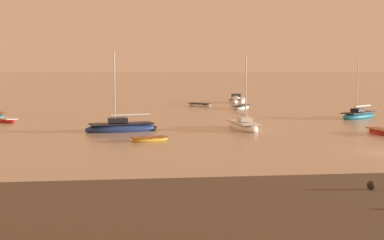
{
  "coord_description": "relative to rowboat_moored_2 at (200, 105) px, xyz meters",
  "views": [
    {
      "loc": [
        -19.98,
        -39.71,
        6.25
      ],
      "look_at": [
        -11.83,
        22.03,
        0.44
      ],
      "focal_mm": 56.9,
      "sensor_mm": 36.0,
      "label": 1
    }
  ],
  "objects": [
    {
      "name": "tidal_rock_right",
      "position": [
        -0.32,
        -60.21,
        0.17
      ],
      "size": [
        0.43,
        0.43,
        0.43
      ],
      "primitive_type": "sphere",
      "color": "#2D2116",
      "rests_on": "mudflat_shore"
    },
    {
      "name": "rowboat_moored_2",
      "position": [
        0.0,
        0.0,
        0.0
      ],
      "size": [
        3.75,
        3.83,
        0.63
      ],
      "rotation": [
        0.0,
        0.0,
        2.33
      ],
      "color": "white",
      "rests_on": "ground"
    },
    {
      "name": "motorboat_moored_1",
      "position": [
        6.94,
        6.92,
        0.15
      ],
      "size": [
        3.83,
        5.97,
        2.15
      ],
      "rotation": [
        0.0,
        0.0,
        4.35
      ],
      "color": "white",
      "rests_on": "ground"
    },
    {
      "name": "rowboat_moored_3",
      "position": [
        10.92,
        -36.97,
        -0.0
      ],
      "size": [
        1.52,
        3.94,
        0.61
      ],
      "rotation": [
        0.0,
        0.0,
        1.62
      ],
      "color": "red",
      "rests_on": "ground"
    },
    {
      "name": "rowboat_moored_4",
      "position": [
        5.0,
        -5.71,
        0.02
      ],
      "size": [
        3.6,
        4.61,
        0.7
      ],
      "rotation": [
        0.0,
        0.0,
        1.03
      ],
      "color": "white",
      "rests_on": "ground"
    },
    {
      "name": "rowboat_moored_5",
      "position": [
        -24.17,
        -21.24,
        -0.01
      ],
      "size": [
        3.32,
        3.92,
        0.61
      ],
      "rotation": [
        0.0,
        0.0,
        5.33
      ],
      "color": "red",
      "rests_on": "ground"
    },
    {
      "name": "sailboat_moored_1",
      "position": [
        -0.4,
        -31.64,
        0.14
      ],
      "size": [
        2.54,
        6.55,
        7.17
      ],
      "rotation": [
        0.0,
        0.0,
        4.8
      ],
      "color": "white",
      "rests_on": "ground"
    },
    {
      "name": "rowboat_moored_7",
      "position": [
        -9.84,
        -39.29,
        -0.04
      ],
      "size": [
        3.32,
        1.88,
        0.5
      ],
      "rotation": [
        0.0,
        0.0,
        0.27
      ],
      "color": "gold",
      "rests_on": "ground"
    },
    {
      "name": "sailboat_moored_2",
      "position": [
        -11.95,
        -31.82,
        0.16
      ],
      "size": [
        7.09,
        3.52,
        7.62
      ],
      "rotation": [
        0.0,
        0.0,
        3.36
      ],
      "color": "navy",
      "rests_on": "ground"
    },
    {
      "name": "sailboat_moored_3",
      "position": [
        15.27,
        -21.72,
        0.13
      ],
      "size": [
        6.1,
        5.31,
        6.96
      ],
      "rotation": [
        0.0,
        0.0,
        3.8
      ],
      "color": "#197084",
      "rests_on": "ground"
    }
  ]
}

